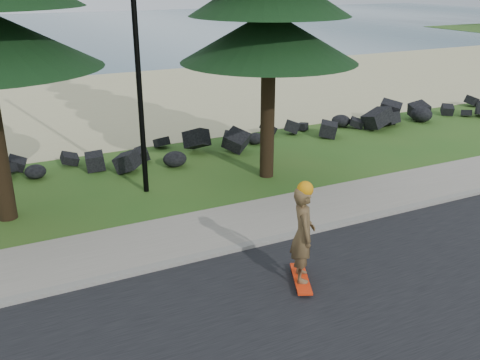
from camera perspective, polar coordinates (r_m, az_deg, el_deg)
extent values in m
plane|color=#285B1C|center=(11.96, -5.49, -6.40)|extent=(160.00, 160.00, 0.00)
cube|color=gray|center=(11.19, -3.83, -8.09)|extent=(160.00, 0.20, 0.10)
cube|color=gray|center=(12.11, -5.84, -5.83)|extent=(160.00, 2.00, 0.08)
cube|color=#C4B883|center=(25.35, -17.42, 7.60)|extent=(160.00, 15.00, 0.01)
cube|color=#385C6B|center=(61.34, -23.38, 14.28)|extent=(160.00, 58.00, 0.01)
cylinder|color=black|center=(13.75, -11.02, 14.46)|extent=(0.14, 0.14, 8.00)
cube|color=red|center=(10.37, 6.52, -10.40)|extent=(0.69, 1.12, 0.04)
imported|color=brown|center=(9.91, 6.74, -5.74)|extent=(0.67, 0.79, 1.85)
sphere|color=orange|center=(9.55, 6.97, -0.98)|extent=(0.30, 0.30, 0.30)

